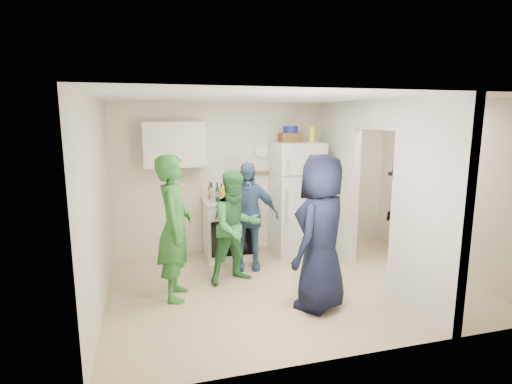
{
  "coord_description": "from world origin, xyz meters",
  "views": [
    {
      "loc": [
        -1.83,
        -4.81,
        2.25
      ],
      "look_at": [
        -0.39,
        0.4,
        1.25
      ],
      "focal_mm": 28.0,
      "sensor_mm": 36.0,
      "label": 1
    }
  ],
  "objects_px": {
    "fridge": "(296,198)",
    "person_green_left": "(175,228)",
    "blue_bowl": "(290,129)",
    "wicker_basket": "(290,138)",
    "person_navy": "(321,233)",
    "person_green_center": "(236,227)",
    "stove": "(229,229)",
    "yellow_cup_stack_top": "(312,135)",
    "person_nook": "(404,211)",
    "person_denim": "(247,216)"
  },
  "relations": [
    {
      "from": "fridge",
      "to": "blue_bowl",
      "type": "bearing_deg",
      "value": 153.43
    },
    {
      "from": "stove",
      "to": "wicker_basket",
      "type": "distance_m",
      "value": 1.8
    },
    {
      "from": "stove",
      "to": "blue_bowl",
      "type": "bearing_deg",
      "value": 1.09
    },
    {
      "from": "blue_bowl",
      "to": "person_green_center",
      "type": "xyz_separation_m",
      "value": [
        -1.15,
        -1.02,
        -1.29
      ]
    },
    {
      "from": "blue_bowl",
      "to": "person_green_center",
      "type": "height_order",
      "value": "blue_bowl"
    },
    {
      "from": "wicker_basket",
      "to": "yellow_cup_stack_top",
      "type": "bearing_deg",
      "value": -25.11
    },
    {
      "from": "person_navy",
      "to": "fridge",
      "type": "bearing_deg",
      "value": -143.01
    },
    {
      "from": "person_denim",
      "to": "yellow_cup_stack_top",
      "type": "bearing_deg",
      "value": 31.72
    },
    {
      "from": "person_green_center",
      "to": "person_navy",
      "type": "bearing_deg",
      "value": -66.5
    },
    {
      "from": "yellow_cup_stack_top",
      "to": "person_green_center",
      "type": "height_order",
      "value": "yellow_cup_stack_top"
    },
    {
      "from": "person_nook",
      "to": "fridge",
      "type": "bearing_deg",
      "value": -105.57
    },
    {
      "from": "person_green_left",
      "to": "person_denim",
      "type": "relative_size",
      "value": 1.13
    },
    {
      "from": "wicker_basket",
      "to": "person_green_center",
      "type": "distance_m",
      "value": 1.93
    },
    {
      "from": "blue_bowl",
      "to": "wicker_basket",
      "type": "bearing_deg",
      "value": 0.0
    },
    {
      "from": "person_denim",
      "to": "person_nook",
      "type": "height_order",
      "value": "person_denim"
    },
    {
      "from": "stove",
      "to": "person_green_left",
      "type": "height_order",
      "value": "person_green_left"
    },
    {
      "from": "stove",
      "to": "wicker_basket",
      "type": "relative_size",
      "value": 2.72
    },
    {
      "from": "wicker_basket",
      "to": "blue_bowl",
      "type": "relative_size",
      "value": 1.46
    },
    {
      "from": "person_denim",
      "to": "person_navy",
      "type": "distance_m",
      "value": 1.57
    },
    {
      "from": "fridge",
      "to": "person_green_left",
      "type": "height_order",
      "value": "fridge"
    },
    {
      "from": "person_green_center",
      "to": "fridge",
      "type": "bearing_deg",
      "value": 23.75
    },
    {
      "from": "stove",
      "to": "fridge",
      "type": "distance_m",
      "value": 1.24
    },
    {
      "from": "stove",
      "to": "fridge",
      "type": "height_order",
      "value": "fridge"
    },
    {
      "from": "person_green_center",
      "to": "blue_bowl",
      "type": "bearing_deg",
      "value": 27.51
    },
    {
      "from": "blue_bowl",
      "to": "person_nook",
      "type": "xyz_separation_m",
      "value": [
        1.64,
        -0.84,
        -1.27
      ]
    },
    {
      "from": "wicker_basket",
      "to": "yellow_cup_stack_top",
      "type": "height_order",
      "value": "yellow_cup_stack_top"
    },
    {
      "from": "fridge",
      "to": "person_green_center",
      "type": "distance_m",
      "value": 1.59
    },
    {
      "from": "person_green_left",
      "to": "person_nook",
      "type": "xyz_separation_m",
      "value": [
        3.63,
        0.48,
        -0.12
      ]
    },
    {
      "from": "blue_bowl",
      "to": "yellow_cup_stack_top",
      "type": "height_order",
      "value": "blue_bowl"
    },
    {
      "from": "fridge",
      "to": "person_nook",
      "type": "height_order",
      "value": "fridge"
    },
    {
      "from": "person_green_left",
      "to": "person_navy",
      "type": "xyz_separation_m",
      "value": [
        1.64,
        -0.73,
        0.01
      ]
    },
    {
      "from": "fridge",
      "to": "yellow_cup_stack_top",
      "type": "height_order",
      "value": "yellow_cup_stack_top"
    },
    {
      "from": "blue_bowl",
      "to": "person_navy",
      "type": "xyz_separation_m",
      "value": [
        -0.35,
        -2.05,
        -1.14
      ]
    },
    {
      "from": "fridge",
      "to": "person_navy",
      "type": "distance_m",
      "value": 2.05
    },
    {
      "from": "stove",
      "to": "person_nook",
      "type": "distance_m",
      "value": 2.82
    },
    {
      "from": "stove",
      "to": "person_green_left",
      "type": "bearing_deg",
      "value": -126.04
    },
    {
      "from": "person_green_left",
      "to": "stove",
      "type": "bearing_deg",
      "value": -25.53
    },
    {
      "from": "stove",
      "to": "person_green_left",
      "type": "xyz_separation_m",
      "value": [
        -0.95,
        -1.3,
        0.44
      ]
    },
    {
      "from": "blue_bowl",
      "to": "yellow_cup_stack_top",
      "type": "relative_size",
      "value": 0.96
    },
    {
      "from": "blue_bowl",
      "to": "person_green_center",
      "type": "relative_size",
      "value": 0.15
    },
    {
      "from": "fridge",
      "to": "person_navy",
      "type": "relative_size",
      "value": 1.01
    },
    {
      "from": "wicker_basket",
      "to": "blue_bowl",
      "type": "height_order",
      "value": "blue_bowl"
    },
    {
      "from": "yellow_cup_stack_top",
      "to": "person_green_left",
      "type": "xyz_separation_m",
      "value": [
        -2.32,
        -1.17,
        -1.08
      ]
    },
    {
      "from": "blue_bowl",
      "to": "person_green_center",
      "type": "bearing_deg",
      "value": -138.26
    },
    {
      "from": "fridge",
      "to": "person_green_left",
      "type": "bearing_deg",
      "value": -148.73
    },
    {
      "from": "wicker_basket",
      "to": "person_navy",
      "type": "bearing_deg",
      "value": -99.77
    },
    {
      "from": "yellow_cup_stack_top",
      "to": "person_nook",
      "type": "distance_m",
      "value": 1.91
    },
    {
      "from": "wicker_basket",
      "to": "person_navy",
      "type": "xyz_separation_m",
      "value": [
        -0.35,
        -2.05,
        -1.01
      ]
    },
    {
      "from": "person_green_center",
      "to": "person_navy",
      "type": "height_order",
      "value": "person_navy"
    },
    {
      "from": "person_green_left",
      "to": "blue_bowl",
      "type": "bearing_deg",
      "value": -45.95
    }
  ]
}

